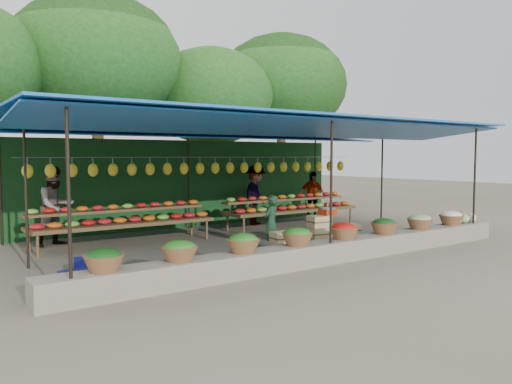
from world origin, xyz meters
TOP-DOWN VIEW (x-y plane):
  - ground at (0.00, 0.00)m, footprint 60.00×60.00m
  - stone_curb at (0.00, -2.75)m, footprint 10.60×0.55m
  - stall_canopy at (0.00, 0.08)m, footprint 10.80×6.60m
  - produce_baskets at (-0.10, -2.75)m, footprint 8.98×0.58m
  - netting_backdrop at (0.00, 3.15)m, footprint 10.60×0.06m
  - tree_row at (0.50, 6.09)m, footprint 16.51×5.50m
  - fruit_table_left at (-2.49, 1.35)m, footprint 4.21×0.95m
  - fruit_table_right at (2.51, 1.35)m, footprint 4.21×0.95m
  - crate_counter at (0.65, -1.83)m, footprint 2.39×0.40m
  - weighing_scale at (0.92, -1.83)m, footprint 0.34×0.34m
  - vendor_seated at (-0.09, -1.13)m, footprint 0.51×0.43m
  - customer_left at (-3.80, 2.12)m, footprint 1.07×0.95m
  - customer_mid at (1.93, 2.32)m, footprint 1.33×1.20m
  - customer_right at (4.11, 2.27)m, footprint 0.98×0.62m
  - blue_crate_front at (-4.46, -1.87)m, footprint 0.51×0.42m
  - blue_crate_back at (-4.05, -1.25)m, footprint 0.61×0.50m

SIDE VIEW (x-z plane):
  - ground at x=0.00m, z-range 0.00..0.00m
  - blue_crate_front at x=-4.46m, z-range 0.00..0.27m
  - blue_crate_back at x=-4.05m, z-range 0.00..0.31m
  - stone_curb at x=0.00m, z-range 0.00..0.40m
  - crate_counter at x=0.65m, z-range -0.07..0.70m
  - produce_baskets at x=-0.10m, z-range 0.40..0.73m
  - vendor_seated at x=-0.09m, z-range 0.00..1.20m
  - fruit_table_left at x=-2.49m, z-range 0.14..1.07m
  - fruit_table_right at x=2.51m, z-range 0.14..1.07m
  - customer_right at x=4.11m, z-range 0.00..1.55m
  - weighing_scale at x=0.92m, z-range 0.68..1.04m
  - customer_mid at x=1.93m, z-range 0.00..1.79m
  - customer_left at x=-3.80m, z-range 0.00..1.83m
  - netting_backdrop at x=0.00m, z-range 0.00..2.50m
  - stall_canopy at x=0.00m, z-range 1.26..4.08m
  - tree_row at x=0.50m, z-range 1.14..8.26m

